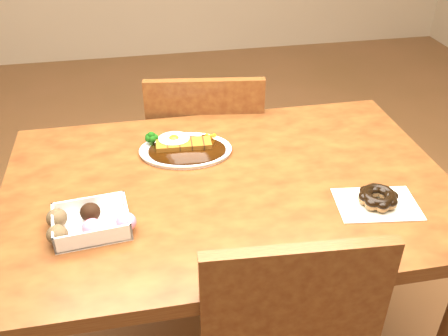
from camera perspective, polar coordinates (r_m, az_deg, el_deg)
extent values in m
cube|color=#532210|center=(1.36, 0.53, -2.26)|extent=(1.20, 0.80, 0.04)
cylinder|color=#532210|center=(1.87, -18.33, -7.34)|extent=(0.06, 0.06, 0.71)
cylinder|color=#532210|center=(1.99, 13.96, -3.64)|extent=(0.06, 0.06, 0.71)
cube|color=#532210|center=(2.02, -2.11, 0.68)|extent=(0.47, 0.47, 0.04)
cylinder|color=#532210|center=(2.29, 2.18, -1.64)|extent=(0.04, 0.04, 0.41)
cylinder|color=#532210|center=(2.29, -6.33, -1.87)|extent=(0.04, 0.04, 0.41)
cylinder|color=#532210|center=(2.02, 2.97, -7.17)|extent=(0.04, 0.04, 0.41)
cylinder|color=#532210|center=(2.02, -6.74, -7.44)|extent=(0.04, 0.04, 0.41)
cube|color=#532210|center=(1.73, -2.15, 3.96)|extent=(0.40, 0.09, 0.40)
cube|color=#532210|center=(1.12, 8.00, -16.59)|extent=(0.40, 0.06, 0.40)
ellipsoid|color=white|center=(1.47, -4.41, 2.01)|extent=(0.29, 0.22, 0.01)
ellipsoid|color=black|center=(1.46, -4.23, 2.01)|extent=(0.24, 0.18, 0.01)
cube|color=#6B380C|center=(1.47, -4.62, 2.67)|extent=(0.16, 0.07, 0.02)
ellipsoid|color=white|center=(1.48, -5.74, 3.38)|extent=(0.10, 0.09, 0.01)
ellipsoid|color=#FFB214|center=(1.48, -5.75, 3.41)|extent=(0.03, 0.03, 0.02)
cube|color=white|center=(1.22, -14.90, -5.91)|extent=(0.19, 0.15, 0.05)
ellipsoid|color=black|center=(1.19, -18.52, -7.23)|extent=(0.05, 0.05, 0.04)
ellipsoid|color=pink|center=(1.19, -14.82, -6.66)|extent=(0.05, 0.05, 0.04)
ellipsoid|color=pink|center=(1.19, -11.13, -6.06)|extent=(0.05, 0.05, 0.04)
ellipsoid|color=black|center=(1.24, -18.57, -5.43)|extent=(0.05, 0.05, 0.04)
ellipsoid|color=black|center=(1.24, -15.04, -4.88)|extent=(0.05, 0.05, 0.04)
cube|color=silver|center=(1.32, 17.05, -3.95)|extent=(0.22, 0.17, 0.00)
torus|color=olive|center=(1.31, 17.18, -3.33)|extent=(0.11, 0.11, 0.03)
torus|color=black|center=(1.31, 17.24, -3.02)|extent=(0.10, 0.10, 0.02)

